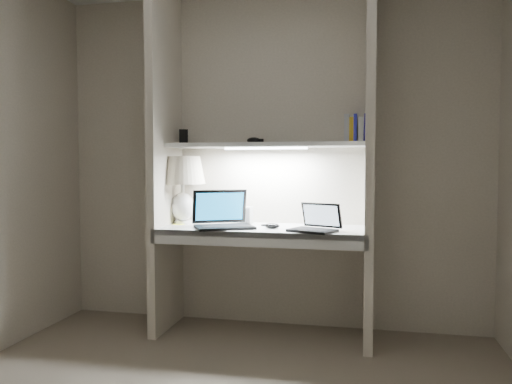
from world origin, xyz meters
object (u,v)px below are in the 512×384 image
(table_lamp, at_px, (183,178))
(laptop_main, at_px, (222,219))
(book_row, at_px, (358,129))
(speaker, at_px, (246,215))
(laptop_netbook, at_px, (316,225))

(table_lamp, relative_size, laptop_main, 1.00)
(laptop_main, distance_m, book_row, 1.15)
(speaker, relative_size, book_row, 0.63)
(laptop_main, relative_size, speaker, 3.98)
(table_lamp, height_order, book_row, book_row)
(table_lamp, relative_size, laptop_netbook, 1.38)
(laptop_main, height_order, laptop_netbook, laptop_main)
(laptop_netbook, relative_size, book_row, 1.80)
(laptop_main, height_order, book_row, book_row)
(table_lamp, distance_m, speaker, 0.55)
(speaker, xyz_separation_m, book_row, (0.81, 0.02, 0.63))
(speaker, bearing_deg, book_row, 13.89)
(laptop_main, bearing_deg, table_lamp, 127.06)
(speaker, bearing_deg, table_lamp, -157.60)
(laptop_main, bearing_deg, speaker, 38.43)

